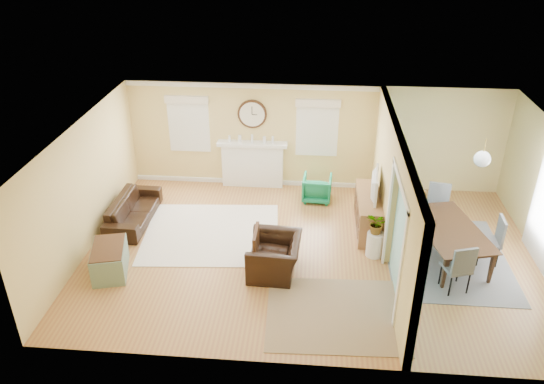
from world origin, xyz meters
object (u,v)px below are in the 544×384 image
object	(u,v)px
credenza	(370,213)
green_chair	(317,188)
sofa	(133,210)
dining_table	(448,243)
eames_chair	(275,256)

from	to	relation	value
credenza	green_chair	bearing A→B (deg)	132.71
sofa	green_chair	distance (m)	4.25
credenza	dining_table	size ratio (longest dim) A/B	0.83
eames_chair	dining_table	world-z (taller)	eames_chair
sofa	credenza	distance (m)	5.17
eames_chair	credenza	xyz separation A→B (m)	(1.90, 1.72, 0.04)
credenza	dining_table	world-z (taller)	credenza
sofa	credenza	xyz separation A→B (m)	(5.16, 0.11, 0.12)
green_chair	dining_table	distance (m)	3.40
sofa	green_chair	size ratio (longest dim) A/B	2.87
sofa	dining_table	world-z (taller)	dining_table
green_chair	dining_table	world-z (taller)	dining_table
sofa	eames_chair	distance (m)	3.63
sofa	green_chair	xyz separation A→B (m)	(4.03, 1.34, 0.02)
sofa	green_chair	world-z (taller)	green_chair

